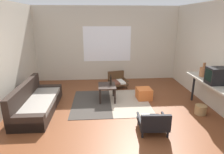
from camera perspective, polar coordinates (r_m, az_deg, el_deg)
ground_plane at (r=4.74m, az=0.54°, el=-11.63°), size 7.80×7.80×0.00m
far_wall_with_window at (r=7.27m, az=-1.47°, el=9.70°), size 5.60×0.13×2.70m
side_wall_right at (r=5.45m, az=29.52°, el=5.06°), size 0.12×6.60×2.70m
area_rug at (r=5.47m, az=-0.38°, el=-7.48°), size 2.13×1.86×0.01m
couch at (r=5.27m, az=-21.47°, el=-7.15°), size 0.80×2.04×0.73m
coffee_table at (r=5.50m, az=-1.49°, el=-3.39°), size 0.49×0.62×0.45m
armchair_by_window at (r=6.61m, az=1.59°, el=-0.99°), size 0.68×0.65×0.52m
armchair_striped_foreground at (r=4.14m, az=12.13°, el=-13.01°), size 0.62×0.62×0.50m
ottoman_orange at (r=5.72m, az=9.40°, el=-4.90°), size 0.44×0.44×0.32m
console_shelf at (r=5.19m, az=27.09°, el=-2.00°), size 0.45×1.68×0.83m
crt_television at (r=4.94m, az=28.68°, el=0.29°), size 0.44×0.33×0.38m
clay_vase at (r=5.45m, az=25.36°, el=1.44°), size 0.19×0.19×0.36m
glass_bottle at (r=5.48m, az=-0.33°, el=-1.05°), size 0.06×0.06×0.29m
wicker_basket at (r=5.28m, az=24.69°, el=-8.77°), size 0.27×0.27×0.23m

